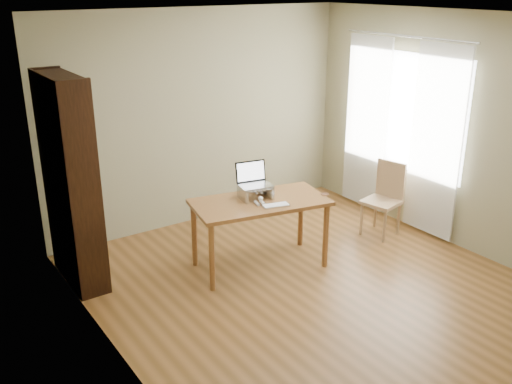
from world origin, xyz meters
The scene contains 10 objects.
room centered at (0.03, 0.01, 1.30)m, with size 4.04×4.54×2.64m.
bookshelf centered at (-1.83, 1.55, 1.05)m, with size 0.30×0.90×2.10m.
curtains centered at (1.92, 0.80, 1.17)m, with size 0.03×1.90×2.25m.
desk centered at (-0.17, 0.74, 0.65)m, with size 1.50×0.95×0.75m.
laptop_stand centered at (-0.17, 0.82, 0.83)m, with size 0.32×0.25×0.13m.
laptop centered at (-0.17, 0.88, 0.94)m, with size 0.37×0.34×0.23m.
keyboard centered at (-0.13, 0.52, 0.76)m, with size 0.30×0.18×0.02m.
coaster centered at (0.50, 0.50, 0.75)m, with size 0.09×0.09×0.01m, color brown.
cat centered at (-0.19, 0.85, 0.82)m, with size 0.25×0.48×0.15m.
chair centered at (1.54, 0.58, 0.47)m, with size 0.46×0.46×0.88m.
Camera 1 is at (-3.30, -3.74, 2.90)m, focal length 40.00 mm.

